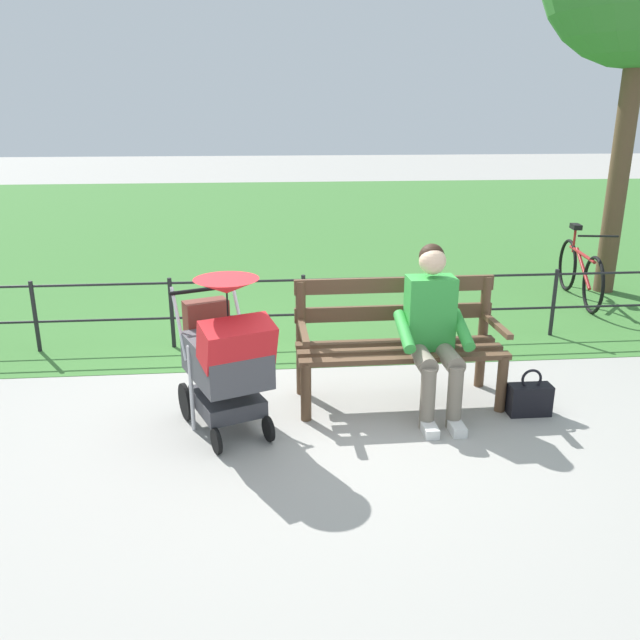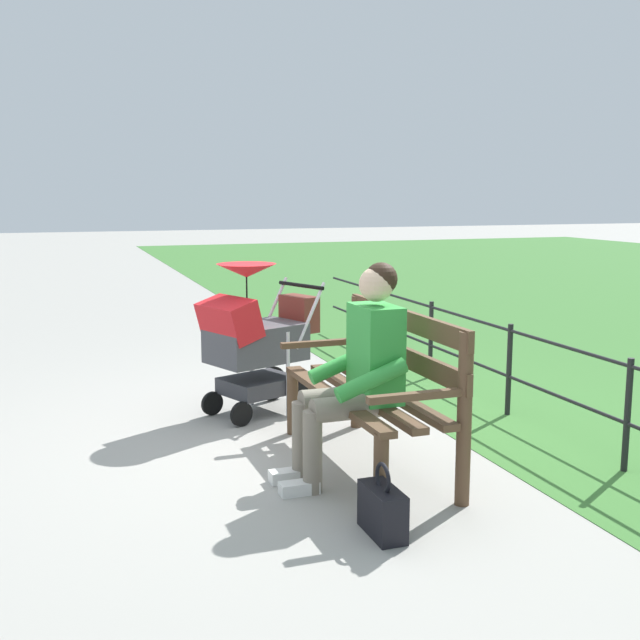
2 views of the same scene
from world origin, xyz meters
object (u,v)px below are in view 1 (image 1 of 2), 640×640
object	(u,v)px
park_bench	(398,336)
bicycle	(580,271)
stroller	(226,354)
handbag	(529,399)
person_on_bench	(433,326)

from	to	relation	value
park_bench	bicycle	bearing A→B (deg)	-137.25
stroller	bicycle	bearing A→B (deg)	-143.70
park_bench	handbag	bearing A→B (deg)	157.96
park_bench	person_on_bench	distance (m)	0.34
bicycle	person_on_bench	bearing A→B (deg)	47.44
handbag	stroller	bearing A→B (deg)	1.33
person_on_bench	park_bench	bearing A→B (deg)	-46.08
stroller	bicycle	distance (m)	5.07
person_on_bench	handbag	bearing A→B (deg)	167.59
park_bench	handbag	world-z (taller)	park_bench
stroller	bicycle	size ratio (longest dim) A/B	0.70
park_bench	bicycle	xyz separation A→B (m)	(-2.77, -2.56, -0.16)
person_on_bench	handbag	world-z (taller)	person_on_bench
person_on_bench	bicycle	world-z (taller)	person_on_bench
stroller	bicycle	xyz separation A→B (m)	(-4.09, -3.00, -0.23)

